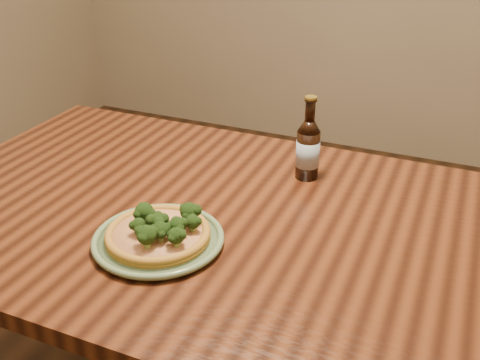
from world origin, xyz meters
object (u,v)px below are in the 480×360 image
at_px(plate, 158,239).
at_px(table, 244,253).
at_px(beer_bottle, 308,148).
at_px(pizza, 159,232).

bearing_deg(plate, table, 52.32).
bearing_deg(plate, beer_bottle, 64.90).
height_order(table, beer_bottle, beer_bottle).
bearing_deg(table, plate, -127.68).
bearing_deg(pizza, table, 53.16).
height_order(pizza, beer_bottle, beer_bottle).
bearing_deg(table, beer_bottle, 74.78).
bearing_deg(pizza, beer_bottle, 65.32).
xyz_separation_m(table, pizza, (-0.12, -0.16, 0.12)).
relative_size(plate, pizza, 1.26).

